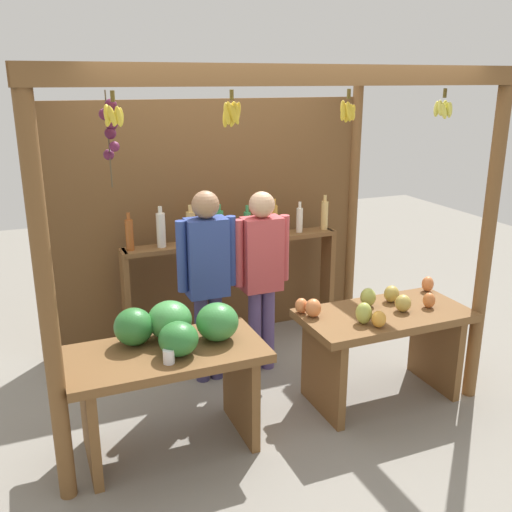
{
  "coord_description": "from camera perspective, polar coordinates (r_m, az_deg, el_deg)",
  "views": [
    {
      "loc": [
        -1.57,
        -3.99,
        2.38
      ],
      "look_at": [
        0.0,
        -0.18,
        1.11
      ],
      "focal_mm": 40.31,
      "sensor_mm": 36.0,
      "label": 1
    }
  ],
  "objects": [
    {
      "name": "ground_plane",
      "position": [
        4.9,
        -0.83,
        -11.86
      ],
      "size": [
        12.0,
        12.0,
        0.0
      ],
      "primitive_type": "plane",
      "color": "gray",
      "rests_on": "ground"
    },
    {
      "name": "market_stall",
      "position": [
        4.79,
        -2.88,
        5.62
      ],
      "size": [
        3.15,
        1.94,
        2.46
      ],
      "color": "brown",
      "rests_on": "ground"
    },
    {
      "name": "fruit_counter_right",
      "position": [
        4.47,
        12.39,
        -7.4
      ],
      "size": [
        1.29,
        0.64,
        0.87
      ],
      "color": "brown",
      "rests_on": "ground"
    },
    {
      "name": "fruit_counter_left",
      "position": [
        3.83,
        -8.4,
        -9.74
      ],
      "size": [
        1.27,
        0.68,
        0.97
      ],
      "color": "brown",
      "rests_on": "ground"
    },
    {
      "name": "bottle_shelf_unit",
      "position": [
        5.21,
        -2.44,
        -0.26
      ],
      "size": [
        2.02,
        0.22,
        1.35
      ],
      "color": "brown",
      "rests_on": "ground"
    },
    {
      "name": "vendor_woman",
      "position": [
        4.66,
        0.56,
        -1.1
      ],
      "size": [
        0.48,
        0.21,
        1.54
      ],
      "rotation": [
        0.0,
        0.0,
        -0.17
      ],
      "color": "#56467D",
      "rests_on": "ground"
    },
    {
      "name": "vendor_man",
      "position": [
        4.51,
        -4.87,
        -1.47
      ],
      "size": [
        0.48,
        0.21,
        1.58
      ],
      "rotation": [
        0.0,
        0.0,
        -0.07
      ],
      "color": "#373159",
      "rests_on": "ground"
    }
  ]
}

